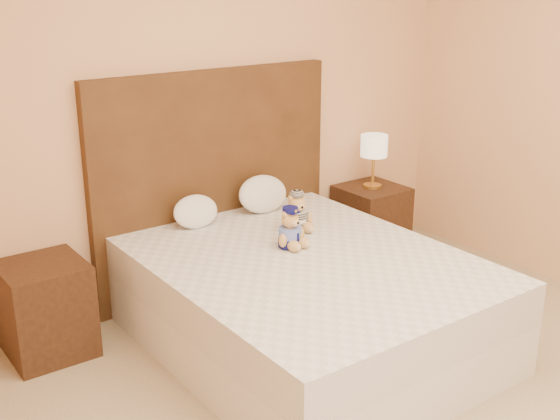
# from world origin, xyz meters

# --- Properties ---
(room_walls) EXTENTS (4.04, 4.52, 2.72)m
(room_walls) POSITION_xyz_m (0.00, 0.46, 1.81)
(room_walls) COLOR #DEA779
(room_walls) RESTS_ON ground
(bed) EXTENTS (1.60, 2.00, 0.55)m
(bed) POSITION_xyz_m (0.00, 1.20, 0.28)
(bed) COLOR white
(bed) RESTS_ON ground
(headboard) EXTENTS (1.75, 0.08, 1.50)m
(headboard) POSITION_xyz_m (0.00, 2.21, 0.75)
(headboard) COLOR #4C2F17
(headboard) RESTS_ON ground
(nightstand_left) EXTENTS (0.45, 0.45, 0.55)m
(nightstand_left) POSITION_xyz_m (-1.25, 2.00, 0.28)
(nightstand_left) COLOR #3D2313
(nightstand_left) RESTS_ON ground
(nightstand_right) EXTENTS (0.45, 0.45, 0.55)m
(nightstand_right) POSITION_xyz_m (1.25, 2.00, 0.28)
(nightstand_right) COLOR #3D2313
(nightstand_right) RESTS_ON ground
(lamp) EXTENTS (0.20, 0.20, 0.40)m
(lamp) POSITION_xyz_m (1.25, 2.00, 0.85)
(lamp) COLOR gold
(lamp) RESTS_ON nightstand_right
(teddy_police) EXTENTS (0.24, 0.23, 0.24)m
(teddy_police) POSITION_xyz_m (0.03, 1.40, 0.67)
(teddy_police) COLOR #C0824A
(teddy_police) RESTS_ON bed
(teddy_prisoner) EXTENTS (0.24, 0.24, 0.24)m
(teddy_prisoner) POSITION_xyz_m (0.23, 1.60, 0.67)
(teddy_prisoner) COLOR #C0824A
(teddy_prisoner) RESTS_ON bed
(pillow_left) EXTENTS (0.31, 0.20, 0.22)m
(pillow_left) POSITION_xyz_m (-0.25, 2.03, 0.66)
(pillow_left) COLOR white
(pillow_left) RESTS_ON bed
(pillow_right) EXTENTS (0.37, 0.24, 0.26)m
(pillow_right) POSITION_xyz_m (0.27, 2.03, 0.68)
(pillow_right) COLOR white
(pillow_right) RESTS_ON bed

